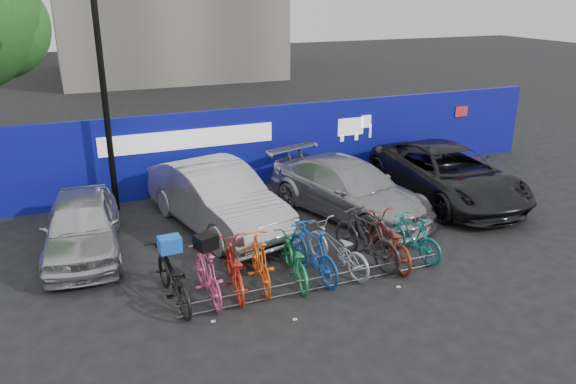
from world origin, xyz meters
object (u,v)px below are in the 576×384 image
car_3 (447,173)px  car_2 (349,189)px  bike_0 (172,277)px  bike_5 (313,252)px  bike_rack (316,283)px  bike_2 (234,267)px  bike_6 (337,248)px  bike_9 (413,236)px  bike_7 (366,238)px  bike_1 (208,274)px  lamppost (104,90)px  bike_8 (389,240)px  bike_4 (295,259)px  car_1 (217,198)px  bike_3 (260,261)px  car_0 (82,225)px

car_3 → car_2: bearing=-177.3°
bike_0 → bike_5: bearing=173.0°
bike_rack → car_2: size_ratio=1.13×
car_3 → bike_2: 7.65m
bike_6 → bike_9: size_ratio=1.17×
bike_6 → bike_7: 0.74m
car_2 → bike_7: bearing=-128.3°
bike_7 → bike_1: bearing=-11.1°
bike_0 → lamppost: bearing=-90.2°
bike_8 → car_2: bearing=-95.3°
bike_5 → bike_8: (1.81, -0.02, -0.05)m
bike_1 → bike_9: bearing=179.2°
bike_4 → car_1: bearing=-69.1°
car_1 → bike_3: (0.01, -3.15, -0.27)m
bike_rack → bike_1: size_ratio=3.13×
bike_7 → car_3: bearing=-160.8°
lamppost → bike_7: size_ratio=3.01×
car_3 → bike_7: car_3 is taller
bike_2 → bike_3: bike_3 is taller
car_2 → bike_5: car_2 is taller
car_3 → bike_5: 6.15m
bike_3 → bike_4: bearing=179.9°
bike_3 → bike_6: 1.71m
bike_1 → bike_8: bike_1 is taller
car_1 → car_2: size_ratio=0.99×
car_0 → car_1: 3.22m
car_0 → car_3: bearing=4.2°
bike_2 → bike_8: size_ratio=0.95×
bike_0 → bike_9: bike_0 is taller
car_3 → lamppost: bearing=166.3°
lamppost → bike_5: 6.94m
bike_3 → bike_2: bearing=7.0°
bike_3 → bike_6: bike_3 is taller
bike_5 → bike_8: 1.81m
lamppost → bike_2: lamppost is taller
bike_2 → bike_3: bearing=-172.7°
car_0 → bike_8: car_0 is taller
bike_0 → bike_8: size_ratio=1.02×
bike_9 → car_2: bearing=-101.3°
bike_rack → car_0: (-4.16, 3.54, 0.52)m
lamppost → bike_6: size_ratio=3.12×
bike_2 → bike_8: (3.48, -0.10, 0.03)m
bike_4 → bike_6: bearing=-167.7°
lamppost → bike_5: size_ratio=3.18×
lamppost → bike_9: 8.42m
car_3 → bike_3: 7.14m
bike_7 → bike_8: bearing=150.6°
bike_4 → car_3: bearing=-146.2°
bike_2 → bike_3: (0.55, -0.00, 0.04)m
bike_0 → bike_8: 4.70m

